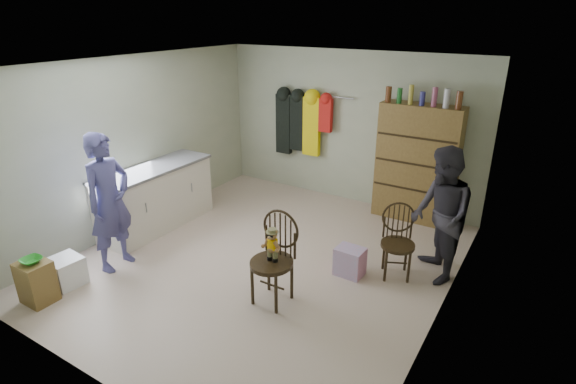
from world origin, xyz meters
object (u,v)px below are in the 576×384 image
Objects in this scene: chair_far at (398,238)px; counter at (156,197)px; dresser at (417,163)px; chair_front at (274,252)px.

counter is at bearing 164.54° from chair_far.
counter is 0.89× the size of dresser.
counter is 2.63m from chair_front.
chair_far is at bearing 9.48° from counter.
chair_far is (3.52, 0.59, 0.02)m from counter.
counter reaches higher than chair_far.
dresser reaches higher than counter.
dresser is at bearing 35.68° from counter.
dresser reaches higher than chair_front.
counter is 2.02× the size of chair_far.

